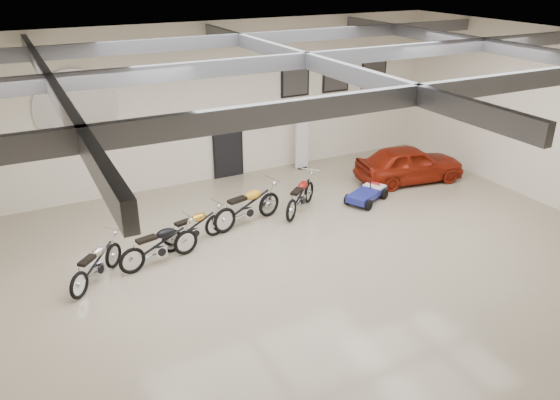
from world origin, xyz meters
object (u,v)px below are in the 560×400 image
banner_stand (302,143)px  motorcycle_gold (193,227)px  motorcycle_yellow (247,205)px  motorcycle_silver (96,262)px  motorcycle_black (159,244)px  go_kart (369,190)px  vintage_car (410,164)px  motorcycle_red (300,195)px

banner_stand → motorcycle_gold: banner_stand is taller
banner_stand → motorcycle_yellow: bearing=-143.2°
motorcycle_silver → motorcycle_black: 1.49m
motorcycle_silver → go_kart: bearing=-39.6°
go_kart → motorcycle_yellow: bearing=151.4°
motorcycle_black → motorcycle_silver: bearing=173.5°
go_kart → vintage_car: vintage_car is taller
banner_stand → motorcycle_yellow: size_ratio=0.85×
vintage_car → motorcycle_gold: bearing=105.8°
motorcycle_black → go_kart: motorcycle_black is taller
motorcycle_yellow → vintage_car: (5.97, 0.50, 0.03)m
motorcycle_silver → vintage_car: vintage_car is taller
banner_stand → motorcycle_silver: bearing=-156.3°
vintage_car → motorcycle_yellow: bearing=103.9°
banner_stand → motorcycle_red: size_ratio=0.93×
motorcycle_yellow → banner_stand: bearing=27.8°
motorcycle_gold → motorcycle_yellow: 1.72m
banner_stand → motorcycle_yellow: 4.67m
banner_stand → vintage_car: bearing=-51.7°
banner_stand → motorcycle_red: banner_stand is taller
motorcycle_gold → vintage_car: size_ratio=0.52×
banner_stand → motorcycle_silver: (-7.63, -4.27, -0.44)m
motorcycle_gold → go_kart: motorcycle_gold is taller
motorcycle_gold → motorcycle_yellow: motorcycle_yellow is taller
banner_stand → motorcycle_red: bearing=-125.3°
motorcycle_black → motorcycle_yellow: size_ratio=0.92×
banner_stand → motorcycle_gold: (-5.11, -3.54, -0.45)m
motorcycle_black → motorcycle_yellow: motorcycle_yellow is taller
motorcycle_black → motorcycle_gold: motorcycle_black is taller
motorcycle_black → motorcycle_red: size_ratio=1.01×
motorcycle_red → vintage_car: (4.29, 0.44, 0.08)m
motorcycle_yellow → motorcycle_red: (1.68, 0.06, -0.05)m
motorcycle_red → go_kart: size_ratio=1.12×
banner_stand → vintage_car: (2.53, -2.63, -0.33)m
banner_stand → motorcycle_gold: 6.23m
vintage_car → go_kart: bearing=117.1°
motorcycle_silver → motorcycle_red: (5.87, 1.19, 0.03)m
motorcycle_gold → motorcycle_yellow: bearing=-2.0°
motorcycle_silver → motorcycle_black: (1.48, 0.15, 0.03)m
motorcycle_gold → go_kart: size_ratio=1.04×
banner_stand → motorcycle_silver: size_ratio=0.99×
motorcycle_red → go_kart: bearing=-45.8°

